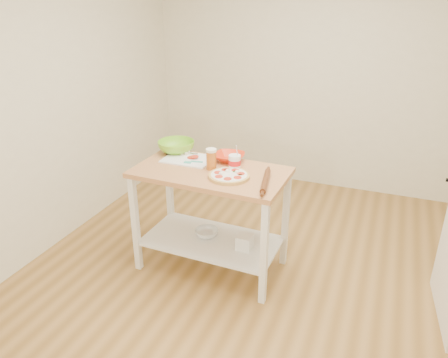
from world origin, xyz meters
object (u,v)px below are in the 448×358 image
Objects in this scene: green_bowl at (176,147)px; beer_pint at (211,159)px; cutting_board at (188,159)px; prep_island at (211,198)px; pizza at (229,176)px; spatula at (193,162)px; yogurt_tub at (235,162)px; rolling_pin at (265,181)px; orange_bowl at (229,157)px; shelf_bin at (245,242)px; knife at (178,154)px; shelf_glass_bowl at (207,233)px.

beer_pint is (0.44, -0.25, 0.04)m from green_bowl.
cutting_board is at bearing -35.66° from green_bowl.
cutting_board reaches higher than prep_island.
pizza is 2.14× the size of spatula.
yogurt_tub is 0.54× the size of rolling_pin.
prep_island is at bearing -28.80° from cutting_board.
prep_island is 3.88× the size of pizza.
orange_bowl is 2.02× the size of shelf_bin.
knife is (-0.20, 0.13, 0.00)m from spatula.
beer_pint is at bearing -106.86° from orange_bowl.
prep_island is at bearing -151.64° from yogurt_tub.
spatula is at bearing 164.46° from shelf_glass_bowl.
pizza is at bearing -31.70° from spatula.
prep_island is at bearing -83.27° from beer_pint.
rolling_pin reaches higher than cutting_board.
beer_pint is at bearing -158.70° from yogurt_tub.
shelf_bin is (0.75, -0.30, -0.63)m from green_bowl.
orange_bowl reaches higher than shelf_glass_bowl.
yogurt_tub is at bearing 13.90° from shelf_glass_bowl.
knife reaches higher than shelf_glass_bowl.
green_bowl reaches higher than knife.
orange_bowl reaches higher than prep_island.
pizza is 0.72m from green_bowl.
shelf_bin is at bearing 159.53° from rolling_pin.
cutting_board is 0.66m from shelf_glass_bowl.
orange_bowl is (0.07, 0.25, 0.28)m from prep_island.
knife is (-0.39, 0.20, 0.27)m from prep_island.
pizza reaches higher than shelf_glass_bowl.
beer_pint is at bearing 166.45° from rolling_pin.
cutting_board is 0.30m from beer_pint.
prep_island is 4.76× the size of knife.
beer_pint reaches higher than pizza.
beer_pint is 1.38× the size of shelf_bin.
yogurt_tub is at bearing 21.30° from beer_pint.
yogurt_tub is (0.17, 0.07, -0.03)m from beer_pint.
beer_pint reaches higher than shelf_glass_bowl.
knife is 0.43m from beer_pint.
yogurt_tub is at bearing -7.25° from cutting_board.
spatula is 0.24m from knife.
prep_island is 0.60m from green_bowl.
cutting_board is 3.27× the size of shelf_bin.
orange_bowl is at bearing 59.70° from shelf_glass_bowl.
spatula is 0.59× the size of orange_bowl.
beer_pint is 0.81× the size of yogurt_tub.
green_bowl is at bearing 148.28° from shelf_glass_bowl.
beer_pint is (-0.19, 0.10, 0.07)m from pizza.
rolling_pin is (0.67, -0.16, 0.01)m from spatula.
spatula is 0.69m from rolling_pin.
orange_bowl is at bearing 17.22° from cutting_board.
green_bowl reaches higher than pizza.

